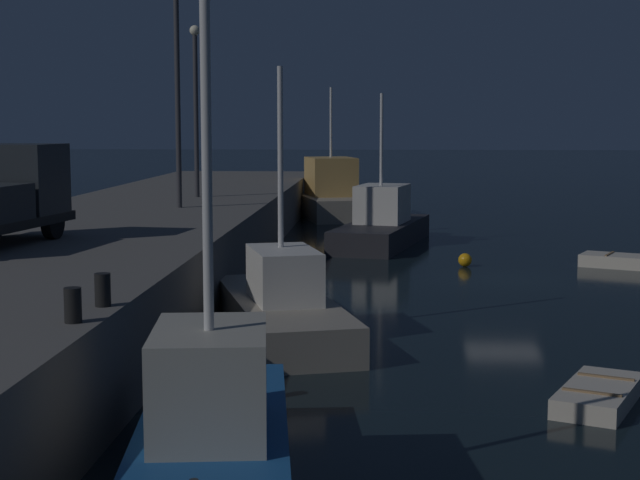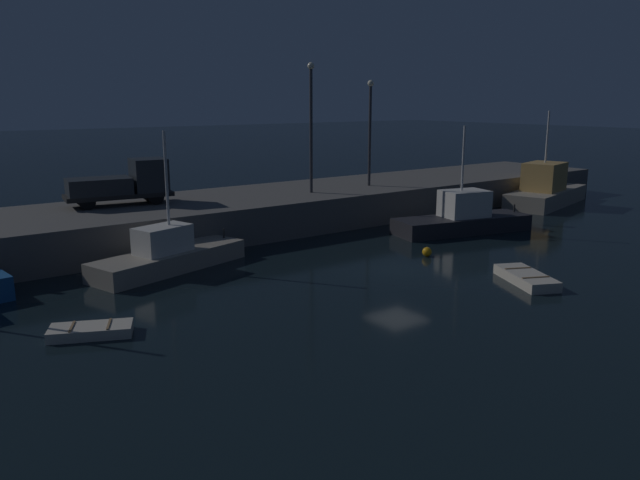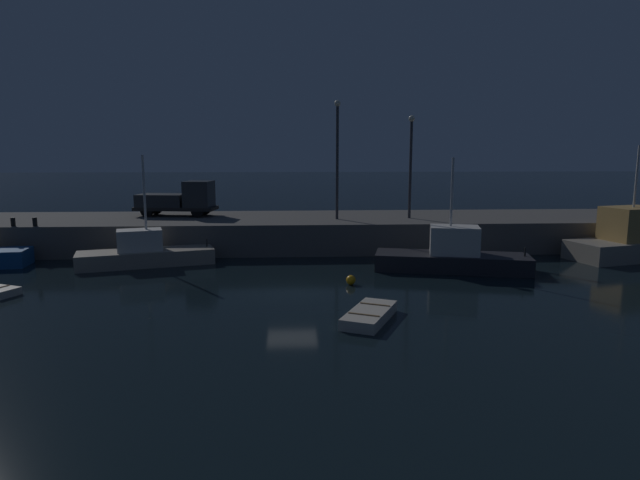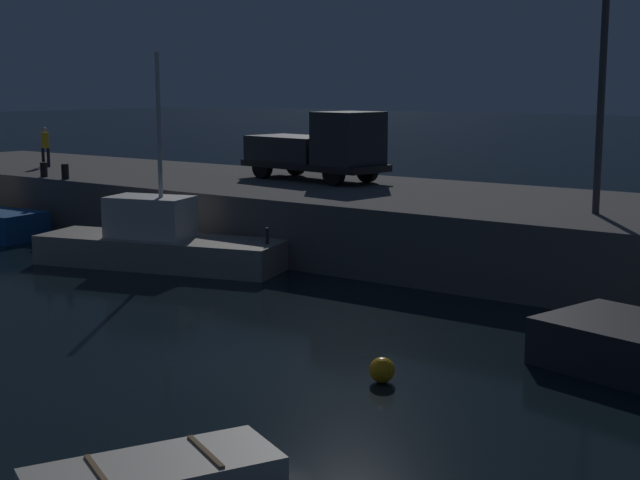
% 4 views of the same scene
% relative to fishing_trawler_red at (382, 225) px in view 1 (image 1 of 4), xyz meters
% --- Properties ---
extents(ground_plane, '(320.00, 320.00, 0.00)m').
position_rel_fishing_trawler_red_xyz_m(ground_plane, '(-9.37, -4.13, -0.87)').
color(ground_plane, black).
extents(pier_quay, '(61.72, 8.83, 2.13)m').
position_rel_fishing_trawler_red_xyz_m(pier_quay, '(-9.37, 8.93, 0.20)').
color(pier_quay, '#5B5956').
rests_on(pier_quay, ground).
extents(fishing_trawler_red, '(9.15, 4.54, 6.55)m').
position_rel_fishing_trawler_red_xyz_m(fishing_trawler_red, '(0.00, 0.00, 0.00)').
color(fishing_trawler_red, '#232328').
rests_on(fishing_trawler_red, ground).
extents(fishing_boat_blue, '(7.43, 2.97, 7.97)m').
position_rel_fishing_trawler_red_xyz_m(fishing_boat_blue, '(-29.08, 2.42, -0.02)').
color(fishing_boat_blue, '#195193').
rests_on(fishing_boat_blue, ground).
extents(fishing_boat_white, '(8.33, 4.50, 6.68)m').
position_rel_fishing_trawler_red_xyz_m(fishing_boat_white, '(-18.31, 2.51, -0.14)').
color(fishing_boat_white, gray).
rests_on(fishing_boat_white, ground).
extents(fishing_boat_orange, '(10.10, 5.51, 7.26)m').
position_rel_fishing_trawler_red_xyz_m(fishing_boat_orange, '(13.04, 2.99, 0.29)').
color(fishing_boat_orange, gray).
rests_on(fishing_boat_orange, ground).
extents(dinghy_orange_near, '(2.81, 3.81, 0.49)m').
position_rel_fishing_trawler_red_xyz_m(dinghy_orange_near, '(-6.19, -9.14, -0.64)').
color(dinghy_orange_near, beige).
rests_on(dinghy_orange_near, ground).
extents(rowboat_white_mid, '(3.04, 2.25, 0.41)m').
position_rel_fishing_trawler_red_xyz_m(rowboat_white_mid, '(-24.02, -4.08, -0.68)').
color(rowboat_white_mid, beige).
rests_on(rowboat_white_mid, ground).
extents(mooring_buoy_near, '(0.50, 0.50, 0.50)m').
position_rel_fishing_trawler_red_xyz_m(mooring_buoy_near, '(-6.29, -3.08, -0.62)').
color(mooring_buoy_near, orange).
rests_on(mooring_buoy_near, ground).
extents(lamp_post_west, '(0.44, 0.44, 8.24)m').
position_rel_fishing_trawler_red_xyz_m(lamp_post_west, '(-6.11, 7.61, 6.06)').
color(lamp_post_west, '#38383D').
rests_on(lamp_post_west, pier_quay).
extents(lamp_post_east, '(0.44, 0.44, 7.26)m').
position_rel_fishing_trawler_red_xyz_m(lamp_post_east, '(-0.84, 7.94, 5.54)').
color(lamp_post_east, '#38383D').
rests_on(lamp_post_east, pier_quay).
extents(bollard_west, '(0.28, 0.28, 0.57)m').
position_rel_fishing_trawler_red_xyz_m(bollard_west, '(-27.21, 4.95, 1.54)').
color(bollard_west, black).
rests_on(bollard_west, pier_quay).
extents(bollard_central, '(0.28, 0.28, 0.58)m').
position_rel_fishing_trawler_red_xyz_m(bollard_central, '(-25.81, 4.88, 1.55)').
color(bollard_central, black).
rests_on(bollard_central, pier_quay).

